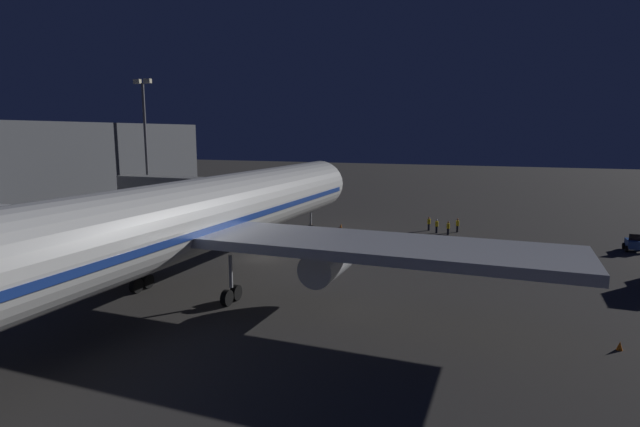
{
  "coord_description": "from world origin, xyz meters",
  "views": [
    {
      "loc": [
        -23.45,
        44.31,
        12.71
      ],
      "look_at": [
        -3.0,
        -8.8,
        3.5
      ],
      "focal_mm": 28.02,
      "sensor_mm": 36.0,
      "label": 1
    }
  ],
  "objects_px": {
    "ground_crew_by_belt_loader": "(429,223)",
    "ground_crew_marshaller_fwd": "(448,228)",
    "airliner_at_gate": "(189,220)",
    "traffic_cone_nose_starboard": "(311,224)",
    "jet_bridge": "(203,189)",
    "baggage_tug_spare": "(634,244)",
    "traffic_cone_nose_port": "(341,226)",
    "traffic_cone_wingtip_svc_side": "(620,346)",
    "ground_crew_under_port_wing": "(457,225)",
    "apron_floodlight_mast": "(146,141)",
    "ground_crew_by_tug": "(437,225)"
  },
  "relations": [
    {
      "from": "traffic_cone_nose_port",
      "to": "traffic_cone_nose_starboard",
      "type": "relative_size",
      "value": 1.0
    },
    {
      "from": "traffic_cone_nose_port",
      "to": "traffic_cone_wingtip_svc_side",
      "type": "distance_m",
      "value": 41.45
    },
    {
      "from": "apron_floodlight_mast",
      "to": "traffic_cone_nose_port",
      "type": "relative_size",
      "value": 36.62
    },
    {
      "from": "apron_floodlight_mast",
      "to": "traffic_cone_wingtip_svc_side",
      "type": "bearing_deg",
      "value": 155.21
    },
    {
      "from": "jet_bridge",
      "to": "apron_floodlight_mast",
      "type": "bearing_deg",
      "value": -26.77
    },
    {
      "from": "airliner_at_gate",
      "to": "ground_crew_marshaller_fwd",
      "type": "relative_size",
      "value": 36.94
    },
    {
      "from": "airliner_at_gate",
      "to": "traffic_cone_wingtip_svc_side",
      "type": "relative_size",
      "value": 117.27
    },
    {
      "from": "baggage_tug_spare",
      "to": "ground_crew_by_tug",
      "type": "height_order",
      "value": "baggage_tug_spare"
    },
    {
      "from": "ground_crew_by_belt_loader",
      "to": "baggage_tug_spare",
      "type": "bearing_deg",
      "value": 170.58
    },
    {
      "from": "ground_crew_by_tug",
      "to": "traffic_cone_wingtip_svc_side",
      "type": "height_order",
      "value": "ground_crew_by_tug"
    },
    {
      "from": "airliner_at_gate",
      "to": "traffic_cone_nose_starboard",
      "type": "height_order",
      "value": "airliner_at_gate"
    },
    {
      "from": "ground_crew_by_belt_loader",
      "to": "traffic_cone_wingtip_svc_side",
      "type": "xyz_separation_m",
      "value": [
        -16.36,
        33.01,
        -0.72
      ]
    },
    {
      "from": "jet_bridge",
      "to": "airliner_at_gate",
      "type": "bearing_deg",
      "value": 121.23
    },
    {
      "from": "ground_crew_marshaller_fwd",
      "to": "traffic_cone_wingtip_svc_side",
      "type": "bearing_deg",
      "value": 113.81
    },
    {
      "from": "ground_crew_by_belt_loader",
      "to": "apron_floodlight_mast",
      "type": "bearing_deg",
      "value": 10.69
    },
    {
      "from": "traffic_cone_nose_starboard",
      "to": "traffic_cone_wingtip_svc_side",
      "type": "relative_size",
      "value": 1.0
    },
    {
      "from": "airliner_at_gate",
      "to": "traffic_cone_wingtip_svc_side",
      "type": "bearing_deg",
      "value": -179.74
    },
    {
      "from": "traffic_cone_nose_starboard",
      "to": "baggage_tug_spare",
      "type": "bearing_deg",
      "value": 177.78
    },
    {
      "from": "baggage_tug_spare",
      "to": "apron_floodlight_mast",
      "type": "bearing_deg",
      "value": 3.36
    },
    {
      "from": "baggage_tug_spare",
      "to": "traffic_cone_nose_port",
      "type": "bearing_deg",
      "value": -2.51
    },
    {
      "from": "baggage_tug_spare",
      "to": "traffic_cone_wingtip_svc_side",
      "type": "distance_m",
      "value": 29.93
    },
    {
      "from": "ground_crew_by_tug",
      "to": "ground_crew_marshaller_fwd",
      "type": "bearing_deg",
      "value": 154.03
    },
    {
      "from": "traffic_cone_nose_starboard",
      "to": "traffic_cone_wingtip_svc_side",
      "type": "bearing_deg",
      "value": 136.32
    },
    {
      "from": "ground_crew_under_port_wing",
      "to": "traffic_cone_nose_starboard",
      "type": "bearing_deg",
      "value": 7.21
    },
    {
      "from": "airliner_at_gate",
      "to": "ground_crew_under_port_wing",
      "type": "relative_size",
      "value": 36.08
    },
    {
      "from": "jet_bridge",
      "to": "apron_floodlight_mast",
      "type": "height_order",
      "value": "apron_floodlight_mast"
    },
    {
      "from": "jet_bridge",
      "to": "traffic_cone_wingtip_svc_side",
      "type": "xyz_separation_m",
      "value": [
        -41.26,
        18.45,
        -5.79
      ]
    },
    {
      "from": "baggage_tug_spare",
      "to": "ground_crew_by_belt_loader",
      "type": "relative_size",
      "value": 1.25
    },
    {
      "from": "ground_crew_marshaller_fwd",
      "to": "traffic_cone_nose_starboard",
      "type": "height_order",
      "value": "ground_crew_marshaller_fwd"
    },
    {
      "from": "ground_crew_by_tug",
      "to": "ground_crew_under_port_wing",
      "type": "bearing_deg",
      "value": -146.74
    },
    {
      "from": "jet_bridge",
      "to": "ground_crew_marshaller_fwd",
      "type": "relative_size",
      "value": 11.95
    },
    {
      "from": "ground_crew_marshaller_fwd",
      "to": "ground_crew_by_belt_loader",
      "type": "bearing_deg",
      "value": -38.04
    },
    {
      "from": "jet_bridge",
      "to": "baggage_tug_spare",
      "type": "relative_size",
      "value": 9.26
    },
    {
      "from": "airliner_at_gate",
      "to": "ground_crew_by_belt_loader",
      "type": "relative_size",
      "value": 35.74
    },
    {
      "from": "ground_crew_by_tug",
      "to": "traffic_cone_nose_starboard",
      "type": "xyz_separation_m",
      "value": [
        17.04,
        0.87,
        -0.72
      ]
    },
    {
      "from": "ground_crew_marshaller_fwd",
      "to": "traffic_cone_nose_starboard",
      "type": "relative_size",
      "value": 3.17
    },
    {
      "from": "airliner_at_gate",
      "to": "apron_floodlight_mast",
      "type": "xyz_separation_m",
      "value": [
        25.5,
        -25.76,
        5.55
      ]
    },
    {
      "from": "ground_crew_by_belt_loader",
      "to": "ground_crew_marshaller_fwd",
      "type": "bearing_deg",
      "value": 141.96
    },
    {
      "from": "ground_crew_under_port_wing",
      "to": "traffic_cone_wingtip_svc_side",
      "type": "bearing_deg",
      "value": 110.97
    },
    {
      "from": "ground_crew_under_port_wing",
      "to": "traffic_cone_wingtip_svc_side",
      "type": "xyz_separation_m",
      "value": [
        -12.73,
        33.21,
        -0.71
      ]
    },
    {
      "from": "airliner_at_gate",
      "to": "ground_crew_marshaller_fwd",
      "type": "distance_m",
      "value": 35.42
    },
    {
      "from": "ground_crew_marshaller_fwd",
      "to": "traffic_cone_wingtip_svc_side",
      "type": "distance_m",
      "value": 33.75
    },
    {
      "from": "traffic_cone_wingtip_svc_side",
      "to": "baggage_tug_spare",
      "type": "bearing_deg",
      "value": -102.13
    },
    {
      "from": "ground_crew_under_port_wing",
      "to": "traffic_cone_wingtip_svc_side",
      "type": "distance_m",
      "value": 35.57
    },
    {
      "from": "ground_crew_by_tug",
      "to": "traffic_cone_nose_starboard",
      "type": "distance_m",
      "value": 17.08
    },
    {
      "from": "baggage_tug_spare",
      "to": "ground_crew_by_tug",
      "type": "distance_m",
      "value": 21.58
    },
    {
      "from": "airliner_at_gate",
      "to": "ground_crew_by_belt_loader",
      "type": "height_order",
      "value": "airliner_at_gate"
    },
    {
      "from": "traffic_cone_nose_starboard",
      "to": "airliner_at_gate",
      "type": "bearing_deg",
      "value": 94.07
    },
    {
      "from": "airliner_at_gate",
      "to": "baggage_tug_spare",
      "type": "bearing_deg",
      "value": -140.99
    },
    {
      "from": "ground_crew_by_belt_loader",
      "to": "traffic_cone_nose_starboard",
      "type": "distance_m",
      "value": 16.01
    }
  ]
}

